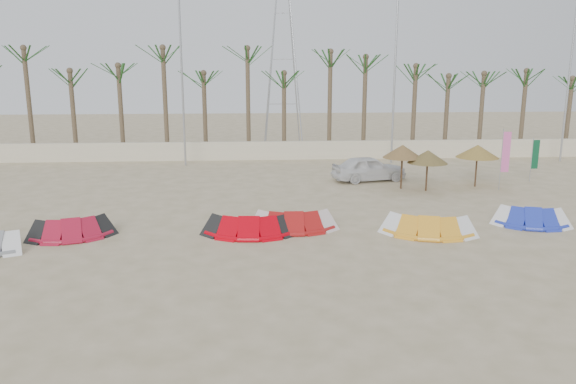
{
  "coord_description": "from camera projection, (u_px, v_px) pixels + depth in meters",
  "views": [
    {
      "loc": [
        -1.5,
        -17.47,
        6.72
      ],
      "look_at": [
        0.0,
        6.0,
        1.3
      ],
      "focal_mm": 35.0,
      "sensor_mm": 36.0,
      "label": 1
    }
  ],
  "objects": [
    {
      "name": "lamp_c",
      "position": [
        395.0,
        78.0,
        37.24
      ],
      "size": [
        1.25,
        0.14,
        11.0
      ],
      "color": "#A5A8AD",
      "rests_on": "ground"
    },
    {
      "name": "pylon",
      "position": [
        283.0,
        147.0,
        45.88
      ],
      "size": [
        3.0,
        3.0,
        14.0
      ],
      "primitive_type": null,
      "color": "#A5A8AD",
      "rests_on": "ground"
    },
    {
      "name": "kite_red_right",
      "position": [
        293.0,
        218.0,
        23.3
      ],
      "size": [
        3.52,
        1.58,
        0.9
      ],
      "color": "#A81514",
      "rests_on": "ground"
    },
    {
      "name": "flag_green",
      "position": [
        535.0,
        156.0,
        32.21
      ],
      "size": [
        0.45,
        0.06,
        2.57
      ],
      "color": "#A5A8AD",
      "rests_on": "ground"
    },
    {
      "name": "kite_orange",
      "position": [
        426.0,
        223.0,
        22.66
      ],
      "size": [
        3.9,
        2.34,
        0.9
      ],
      "color": "#F4A327",
      "rests_on": "ground"
    },
    {
      "name": "lamp_d",
      "position": [
        570.0,
        77.0,
        37.99
      ],
      "size": [
        1.25,
        0.14,
        11.0
      ],
      "color": "#A5A8AD",
      "rests_on": "ground"
    },
    {
      "name": "parasol_mid",
      "position": [
        428.0,
        157.0,
        29.79
      ],
      "size": [
        2.15,
        2.15,
        2.22
      ],
      "color": "#4C331E",
      "rests_on": "ground"
    },
    {
      "name": "boundary_wall",
      "position": [
        274.0,
        151.0,
        39.84
      ],
      "size": [
        60.0,
        0.3,
        1.3
      ],
      "primitive_type": "cube",
      "color": "beige",
      "rests_on": "ground"
    },
    {
      "name": "parasol_left",
      "position": [
        402.0,
        151.0,
        30.29
      ],
      "size": [
        2.14,
        2.14,
        2.42
      ],
      "color": "#4C331E",
      "rests_on": "ground"
    },
    {
      "name": "parasol_right",
      "position": [
        477.0,
        151.0,
        30.83
      ],
      "size": [
        2.34,
        2.34,
        2.34
      ],
      "color": "#4C331E",
      "rests_on": "ground"
    },
    {
      "name": "kite_red_left",
      "position": [
        74.0,
        226.0,
        22.24
      ],
      "size": [
        3.54,
        2.31,
        0.9
      ],
      "color": "#AB132E",
      "rests_on": "ground"
    },
    {
      "name": "lamp_b",
      "position": [
        183.0,
        78.0,
        36.37
      ],
      "size": [
        1.25,
        0.14,
        11.0
      ],
      "color": "#A5A8AD",
      "rests_on": "ground"
    },
    {
      "name": "kite_red_mid",
      "position": [
        250.0,
        223.0,
        22.66
      ],
      "size": [
        3.76,
        1.71,
        0.9
      ],
      "color": "#CE000D",
      "rests_on": "ground"
    },
    {
      "name": "flag_pink",
      "position": [
        505.0,
        154.0,
        30.03
      ],
      "size": [
        0.45,
        0.06,
        3.34
      ],
      "color": "#A5A8AD",
      "rests_on": "ground"
    },
    {
      "name": "kite_blue",
      "position": [
        528.0,
        215.0,
        23.83
      ],
      "size": [
        3.37,
        2.26,
        0.9
      ],
      "color": "#2336BB",
      "rests_on": "ground"
    },
    {
      "name": "car",
      "position": [
        369.0,
        168.0,
        32.65
      ],
      "size": [
        4.57,
        2.64,
        1.46
      ],
      "primitive_type": "imported",
      "rotation": [
        0.0,
        0.0,
        1.79
      ],
      "color": "silver",
      "rests_on": "ground"
    },
    {
      "name": "palm_line",
      "position": [
        282.0,
        67.0,
        40.04
      ],
      "size": [
        52.0,
        4.0,
        7.7
      ],
      "color": "brown",
      "rests_on": "ground"
    },
    {
      "name": "ground",
      "position": [
        300.0,
        271.0,
        18.59
      ],
      "size": [
        120.0,
        120.0,
        0.0
      ],
      "primitive_type": "plane",
      "color": "beige",
      "rests_on": "ground"
    }
  ]
}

